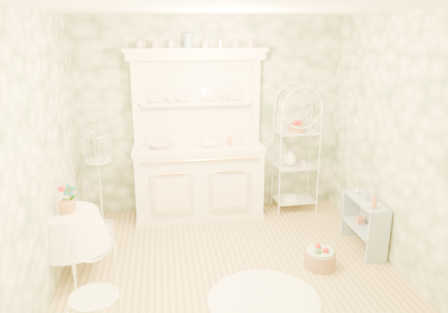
{
  "coord_description": "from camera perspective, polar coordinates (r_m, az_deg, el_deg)",
  "views": [
    {
      "loc": [
        -0.67,
        -4.14,
        2.52
      ],
      "look_at": [
        0.0,
        0.5,
        1.15
      ],
      "focal_mm": 35.0,
      "sensor_mm": 36.0,
      "label": 1
    }
  ],
  "objects": [
    {
      "name": "floor",
      "position": [
        4.89,
        0.86,
        -14.71
      ],
      "size": [
        3.6,
        3.6,
        0.0
      ],
      "primitive_type": "plane",
      "color": "tan",
      "rests_on": "ground"
    },
    {
      "name": "ceiling",
      "position": [
        4.2,
        1.03,
        18.74
      ],
      "size": [
        3.6,
        3.6,
        0.0
      ],
      "primitive_type": "plane",
      "color": "white",
      "rests_on": "floor"
    },
    {
      "name": "wall_left",
      "position": [
        4.45,
        -22.6,
        -0.24
      ],
      "size": [
        3.6,
        3.6,
        0.0
      ],
      "primitive_type": "plane",
      "color": "#F0E6C6",
      "rests_on": "floor"
    },
    {
      "name": "wall_right",
      "position": [
        4.96,
        21.93,
        1.45
      ],
      "size": [
        3.6,
        3.6,
        0.0
      ],
      "primitive_type": "plane",
      "color": "#F0E6C6",
      "rests_on": "floor"
    },
    {
      "name": "wall_back",
      "position": [
        6.09,
        -1.75,
        5.2
      ],
      "size": [
        3.6,
        3.6,
        0.0
      ],
      "primitive_type": "plane",
      "color": "#F0E6C6",
      "rests_on": "floor"
    },
    {
      "name": "wall_front",
      "position": [
        2.7,
        7.08,
        -9.49
      ],
      "size": [
        3.6,
        3.6,
        0.0
      ],
      "primitive_type": "plane",
      "color": "#F0E6C6",
      "rests_on": "floor"
    },
    {
      "name": "kitchen_dresser",
      "position": [
        5.85,
        -3.37,
        2.65
      ],
      "size": [
        1.87,
        0.61,
        2.29
      ],
      "primitive_type": "cube",
      "color": "white",
      "rests_on": "floor"
    },
    {
      "name": "bakers_rack",
      "position": [
        6.21,
        9.38,
        1.05
      ],
      "size": [
        0.59,
        0.44,
        1.83
      ],
      "primitive_type": "cube",
      "rotation": [
        0.0,
        0.0,
        0.07
      ],
      "color": "white",
      "rests_on": "floor"
    },
    {
      "name": "side_shelf",
      "position": [
        5.48,
        17.83,
        -8.6
      ],
      "size": [
        0.25,
        0.67,
        0.58
      ],
      "primitive_type": "cube",
      "rotation": [
        0.0,
        0.0,
        0.0
      ],
      "color": "#95A9B5",
      "rests_on": "floor"
    },
    {
      "name": "round_table",
      "position": [
        4.96,
        -19.27,
        -11.25
      ],
      "size": [
        0.7,
        0.7,
        0.61
      ],
      "primitive_type": "cylinder",
      "rotation": [
        0.0,
        0.0,
        -0.33
      ],
      "color": "white",
      "rests_on": "floor"
    },
    {
      "name": "cafe_chair",
      "position": [
        3.81,
        -16.68,
        -16.77
      ],
      "size": [
        0.58,
        0.58,
        0.97
      ],
      "primitive_type": "cube",
      "rotation": [
        0.0,
        0.0,
        0.41
      ],
      "color": "white",
      "rests_on": "floor"
    },
    {
      "name": "birdcage_stand",
      "position": [
        5.82,
        -16.03,
        -1.89
      ],
      "size": [
        0.4,
        0.4,
        1.54
      ],
      "primitive_type": "cube",
      "rotation": [
        0.0,
        0.0,
        -0.11
      ],
      "color": "white",
      "rests_on": "floor"
    },
    {
      "name": "floor_basket",
      "position": [
        5.03,
        12.42,
        -12.93
      ],
      "size": [
        0.36,
        0.36,
        0.19
      ],
      "primitive_type": "cylinder",
      "rotation": [
        0.0,
        0.0,
        -0.22
      ],
      "color": "#9C6E48",
      "rests_on": "floor"
    },
    {
      "name": "lace_rug",
      "position": [
        4.46,
        5.19,
        -18.16
      ],
      "size": [
        1.31,
        1.31,
        0.01
      ],
      "primitive_type": "cylinder",
      "rotation": [
        0.0,
        0.0,
        -0.23
      ],
      "color": "white",
      "rests_on": "floor"
    },
    {
      "name": "bowl_floral",
      "position": [
        5.83,
        -8.15,
        1.17
      ],
      "size": [
        0.34,
        0.34,
        0.07
      ],
      "primitive_type": "imported",
      "rotation": [
        0.0,
        0.0,
        -0.23
      ],
      "color": "white",
      "rests_on": "kitchen_dresser"
    },
    {
      "name": "bowl_white",
      "position": [
        5.87,
        -1.92,
        1.43
      ],
      "size": [
        0.32,
        0.32,
        0.08
      ],
      "primitive_type": "imported",
      "rotation": [
        0.0,
        0.0,
        0.43
      ],
      "color": "white",
      "rests_on": "kitchen_dresser"
    },
    {
      "name": "cup_left",
      "position": [
        5.89,
        -6.96,
        7.28
      ],
      "size": [
        0.13,
        0.13,
        0.09
      ],
      "primitive_type": "imported",
      "rotation": [
        0.0,
        0.0,
        -0.15
      ],
      "color": "white",
      "rests_on": "kitchen_dresser"
    },
    {
      "name": "cup_right",
      "position": [
        5.94,
        0.09,
        7.47
      ],
      "size": [
        0.11,
        0.11,
        0.1
      ],
      "primitive_type": "imported",
      "rotation": [
        0.0,
        0.0,
        -0.0
      ],
      "color": "white",
      "rests_on": "kitchen_dresser"
    },
    {
      "name": "potted_geranium",
      "position": [
        4.78,
        -19.54,
        -5.16
      ],
      "size": [
        0.18,
        0.15,
        0.28
      ],
      "primitive_type": "imported",
      "rotation": [
        0.0,
        0.0,
        0.37
      ],
      "color": "#3F7238",
      "rests_on": "round_table"
    },
    {
      "name": "bottle_amber",
      "position": [
        5.11,
        19.02,
        -5.72
      ],
      "size": [
        0.08,
        0.08,
        0.17
      ],
      "primitive_type": "imported",
      "rotation": [
        0.0,
        0.0,
        -0.16
      ],
      "color": "#CA6E43",
      "rests_on": "side_shelf"
    },
    {
      "name": "bottle_blue",
      "position": [
        5.33,
        18.17,
        -5.07
      ],
      "size": [
        0.06,
        0.06,
        0.11
      ],
      "primitive_type": "imported",
      "rotation": [
        0.0,
        0.0,
        0.09
      ],
      "color": "#799DCA",
      "rests_on": "side_shelf"
    },
    {
      "name": "bottle_glass",
      "position": [
        5.52,
        17.04,
        -4.3
      ],
      "size": [
        0.08,
        0.08,
        0.09
      ],
      "primitive_type": "imported",
      "rotation": [
        0.0,
        0.0,
        -0.28
      ],
      "color": "silver",
      "rests_on": "side_shelf"
    }
  ]
}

